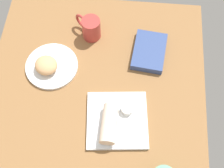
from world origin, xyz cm
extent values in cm
cube|color=olive|center=(0.00, 0.00, 2.00)|extent=(110.00, 90.00, 4.00)
cylinder|color=white|center=(15.94, 19.54, 4.70)|extent=(22.16, 22.16, 1.40)
ellipsoid|color=tan|center=(14.28, 21.04, 8.08)|extent=(12.14, 12.35, 5.36)
cube|color=white|center=(-5.73, -9.98, 4.80)|extent=(25.51, 25.51, 1.60)
cylinder|color=silver|center=(-1.83, -13.52, 6.96)|extent=(4.64, 4.64, 2.72)
cylinder|color=#D35A20|center=(-1.83, -13.52, 8.02)|extent=(3.80, 3.80, 0.40)
cylinder|color=beige|center=(-8.84, -7.16, 8.60)|extent=(15.04, 6.32, 5.99)
cube|color=#33477F|center=(26.26, -21.26, 5.64)|extent=(20.34, 15.41, 3.28)
cylinder|color=#B23833|center=(33.51, 4.47, 9.20)|extent=(8.05, 8.05, 10.39)
cylinder|color=#B56749|center=(33.51, 4.47, 13.79)|extent=(6.60, 6.60, 0.40)
torus|color=#B23833|center=(37.03, 9.01, 9.20)|extent=(5.51, 6.61, 7.44)
camera|label=1|loc=(-46.39, -11.51, 118.89)|focal=49.66mm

